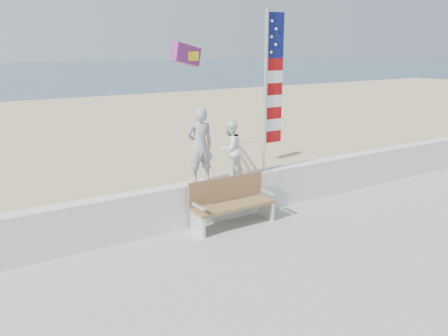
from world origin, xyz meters
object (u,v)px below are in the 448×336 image
Objects in this scene: bench at (231,201)px; flag at (270,85)px; child at (230,149)px; adult at (200,145)px.

flag is at bearing 18.98° from bench.
child is 0.68× the size of bench.
bench is (-0.28, -0.45, -1.00)m from child.
child is 1.67m from flag.
bench is at bearing 145.40° from adult.
adult is 1.33m from bench.
flag is (1.32, 0.45, 2.30)m from bench.
child is (0.75, 0.00, -0.16)m from adult.
flag is (1.04, -0.00, 1.30)m from child.
child is at bearing -170.16° from adult.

